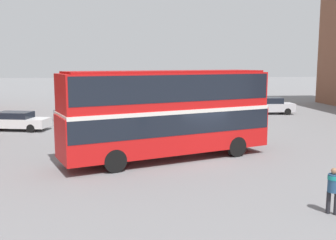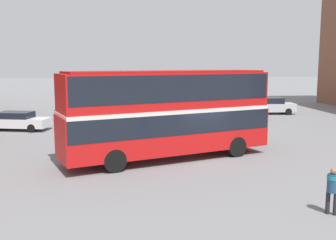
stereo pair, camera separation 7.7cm
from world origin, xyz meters
The scene contains 6 objects.
ground_plane centered at (0.00, 0.00, 0.00)m, with size 240.00×240.00×0.00m, color slate.
double_decker_bus centered at (-1.89, 0.17, 2.66)m, with size 11.30×6.36×4.62m.
pedestrian_foreground centered at (2.73, -7.98, 0.97)m, with size 0.55×0.55×1.59m.
parked_car_kerb_near centered at (-12.21, 10.33, 0.71)m, with size 4.92×2.81×1.38m.
parked_car_kerb_far centered at (-8.02, 15.66, 0.73)m, with size 4.76×2.26×1.42m.
parked_car_side_street centered at (10.32, 17.60, 0.82)m, with size 4.36×2.18×1.63m.
Camera 1 is at (-4.05, -19.86, 5.00)m, focal length 42.00 mm.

